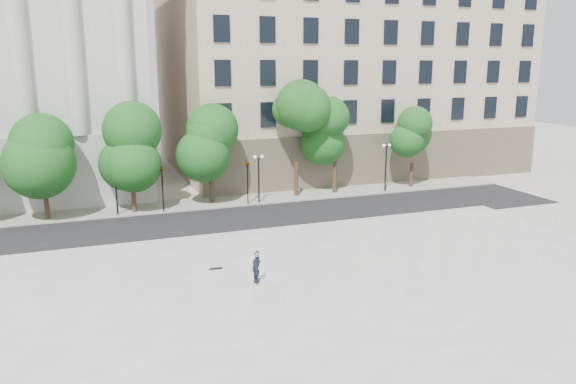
% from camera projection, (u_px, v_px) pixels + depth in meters
% --- Properties ---
extents(ground, '(160.00, 160.00, 0.00)m').
position_uv_depth(ground, '(283.00, 332.00, 24.43)').
color(ground, '#B5B2AA').
rests_on(ground, ground).
extents(plaza, '(44.00, 22.00, 0.45)m').
position_uv_depth(plaza, '(262.00, 301.00, 27.12)').
color(plaza, white).
rests_on(plaza, ground).
extents(street, '(60.00, 8.00, 0.02)m').
position_uv_depth(street, '(199.00, 225.00, 40.89)').
color(street, black).
rests_on(street, ground).
extents(far_sidewalk, '(60.00, 4.00, 0.12)m').
position_uv_depth(far_sidewalk, '(184.00, 205.00, 46.36)').
color(far_sidewalk, '#ACA99F').
rests_on(far_sidewalk, ground).
extents(building_east, '(36.00, 26.15, 23.00)m').
position_uv_depth(building_east, '(331.00, 67.00, 64.32)').
color(building_east, '#B9A88D').
rests_on(building_east, ground).
extents(traffic_light_west, '(0.96, 1.98, 4.28)m').
position_uv_depth(traffic_light_west, '(161.00, 166.00, 43.33)').
color(traffic_light_west, black).
rests_on(traffic_light_west, ground).
extents(traffic_light_east, '(0.40, 1.76, 4.21)m').
position_uv_depth(traffic_light_east, '(247.00, 161.00, 45.69)').
color(traffic_light_east, black).
rests_on(traffic_light_east, ground).
extents(person_lying, '(1.61, 1.66, 0.46)m').
position_uv_depth(person_lying, '(256.00, 279.00, 28.70)').
color(person_lying, black).
rests_on(person_lying, plaza).
extents(skateboard, '(0.70, 0.24, 0.07)m').
position_uv_depth(skateboard, '(216.00, 268.00, 30.72)').
color(skateboard, black).
rests_on(skateboard, plaza).
extents(street_trees, '(44.94, 5.12, 7.81)m').
position_uv_depth(street_trees, '(163.00, 146.00, 44.14)').
color(street_trees, '#382619').
rests_on(street_trees, ground).
extents(lamp_posts, '(37.32, 0.28, 4.47)m').
position_uv_depth(lamp_posts, '(190.00, 174.00, 44.57)').
color(lamp_posts, black).
rests_on(lamp_posts, ground).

